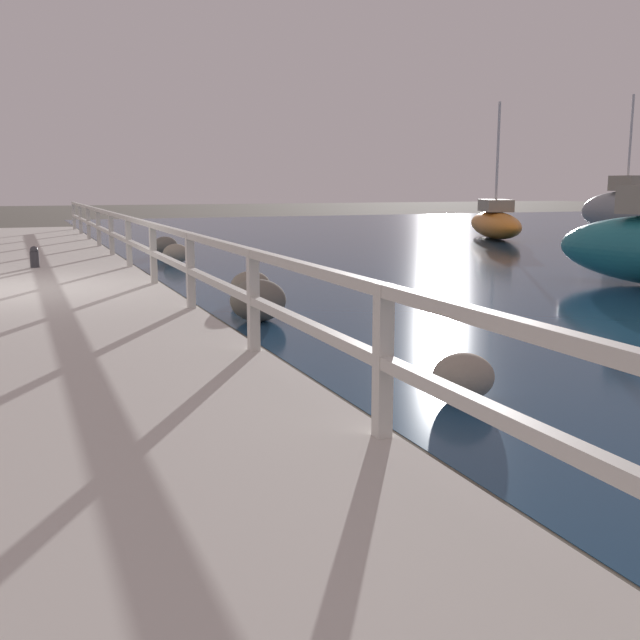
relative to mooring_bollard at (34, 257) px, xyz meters
name	(u,v)px	position (x,y,z in m)	size (l,w,h in m)	color
ground_plane	(12,307)	(-0.44, -3.20, -0.47)	(120.00, 120.00, 0.00)	#4C473D
dock_walkway	(12,299)	(-0.44, -3.20, -0.34)	(4.51, 36.00, 0.27)	beige
railing	(153,242)	(1.71, -3.20, 0.46)	(0.10, 32.50, 0.97)	silver
boulder_mid_strip	(176,254)	(3.19, 2.33, -0.24)	(0.62, 0.56, 0.46)	gray
boulder_downstream	(258,300)	(2.66, -5.74, -0.18)	(0.77, 0.69, 0.58)	#666056
boulder_upstream	(165,246)	(3.36, 4.56, -0.23)	(0.65, 0.59, 0.49)	#666056
boulder_far_strip	(463,377)	(3.15, -10.03, -0.27)	(0.55, 0.49, 0.41)	gray
boulder_water_edge	(251,286)	(3.09, -4.01, -0.23)	(0.65, 0.58, 0.49)	slate
mooring_bollard	(34,257)	(0.00, 0.00, 0.00)	(0.17, 0.17, 0.41)	#333338
sailboat_gray	(625,210)	(21.51, 7.06, 0.41)	(2.06, 4.12, 5.17)	gray
sailboat_orange	(495,223)	(15.16, 6.53, 0.07)	(3.19, 5.45, 4.59)	orange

